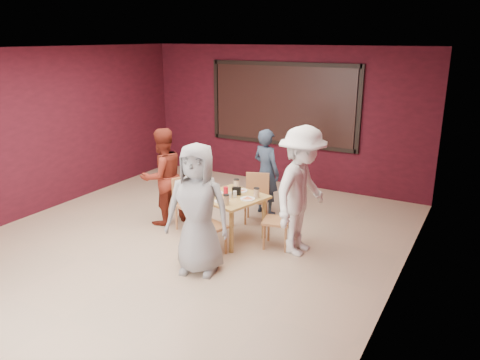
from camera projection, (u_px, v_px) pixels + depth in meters
The scene contains 11 objects.
floor at pixel (185, 243), 6.98m from camera, with size 7.00×7.00×0.00m, color tan.
window_blinds at pixel (282, 104), 9.37m from camera, with size 3.00×0.02×1.50m, color black.
dining_table at pixel (232, 201), 6.98m from camera, with size 1.06×1.06×0.83m.
chair_front at pixel (205, 224), 6.47m from camera, with size 0.51×0.51×0.83m.
chair_back at pixel (257, 195), 7.73m from camera, with size 0.49×0.49×0.80m.
chair_left at pixel (188, 200), 7.38m from camera, with size 0.52×0.52×0.85m.
chair_right at pixel (282, 218), 6.72m from camera, with size 0.47×0.47×0.81m.
diner_front at pixel (198, 209), 5.93m from camera, with size 0.84×0.55×1.72m, color gray.
diner_back at pixel (266, 172), 7.95m from camera, with size 0.54×0.36×1.49m, color #2B384D.
diner_left at pixel (163, 177), 7.55m from camera, with size 0.77×0.60×1.58m, color maroon.
diner_right at pixel (302, 191), 6.45m from camera, with size 1.18×0.68×1.83m, color white.
Camera 1 is at (3.83, -5.18, 2.96)m, focal length 35.00 mm.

